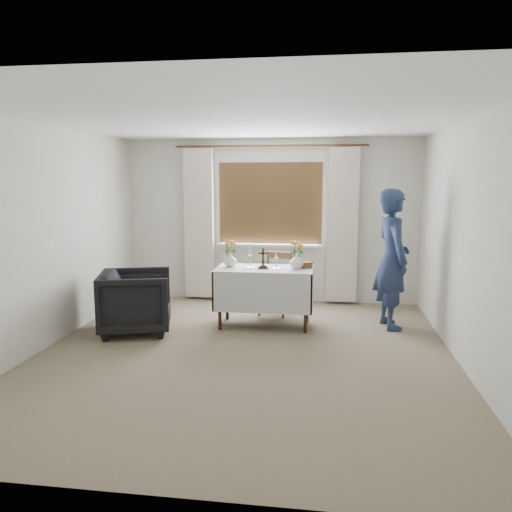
% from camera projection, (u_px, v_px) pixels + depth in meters
% --- Properties ---
extents(ground, '(5.00, 5.00, 0.00)m').
position_uv_depth(ground, '(244.00, 354.00, 5.43)').
color(ground, '#85775C').
rests_on(ground, ground).
extents(altar_table, '(1.24, 0.64, 0.76)m').
position_uv_depth(altar_table, '(265.00, 297.00, 6.43)').
color(altar_table, silver).
rests_on(altar_table, ground).
extents(wooden_chair, '(0.49, 0.49, 0.87)m').
position_uv_depth(wooden_chair, '(275.00, 284.00, 6.99)').
color(wooden_chair, '#4F371B').
rests_on(wooden_chair, ground).
extents(armchair, '(1.05, 1.04, 0.78)m').
position_uv_depth(armchair, '(136.00, 301.00, 6.18)').
color(armchair, black).
rests_on(armchair, ground).
extents(person, '(0.56, 0.73, 1.78)m').
position_uv_depth(person, '(392.00, 259.00, 6.31)').
color(person, navy).
rests_on(person, ground).
extents(radiator, '(1.10, 0.10, 0.60)m').
position_uv_depth(radiator, '(269.00, 282.00, 7.75)').
color(radiator, silver).
rests_on(radiator, ground).
extents(wooden_cross, '(0.14, 0.12, 0.27)m').
position_uv_depth(wooden_cross, '(263.00, 258.00, 6.33)').
color(wooden_cross, black).
rests_on(wooden_cross, altar_table).
extents(candlestick_left, '(0.12, 0.12, 0.33)m').
position_uv_depth(candlestick_left, '(250.00, 255.00, 6.37)').
color(candlestick_left, silver).
rests_on(candlestick_left, altar_table).
extents(candlestick_right, '(0.09, 0.09, 0.31)m').
position_uv_depth(candlestick_right, '(276.00, 257.00, 6.29)').
color(candlestick_right, silver).
rests_on(candlestick_right, altar_table).
extents(flower_vase_left, '(0.19, 0.19, 0.18)m').
position_uv_depth(flower_vase_left, '(230.00, 260.00, 6.47)').
color(flower_vase_left, silver).
rests_on(flower_vase_left, altar_table).
extents(flower_vase_right, '(0.21, 0.21, 0.19)m').
position_uv_depth(flower_vase_right, '(297.00, 261.00, 6.32)').
color(flower_vase_right, silver).
rests_on(flower_vase_right, altar_table).
extents(wicker_basket, '(0.22, 0.22, 0.08)m').
position_uv_depth(wicker_basket, '(305.00, 264.00, 6.42)').
color(wicker_basket, brown).
rests_on(wicker_basket, altar_table).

